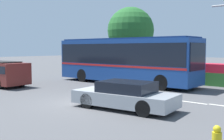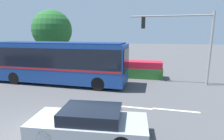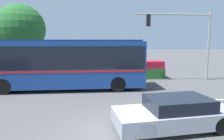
{
  "view_description": "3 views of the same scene",
  "coord_description": "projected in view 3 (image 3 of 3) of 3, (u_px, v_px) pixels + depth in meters",
  "views": [
    {
      "loc": [
        9.49,
        -9.4,
        2.63
      ],
      "look_at": [
        -1.76,
        4.18,
        1.24
      ],
      "focal_mm": 44.62,
      "sensor_mm": 36.0,
      "label": 1
    },
    {
      "loc": [
        4.65,
        -5.91,
        4.0
      ],
      "look_at": [
        2.08,
        5.14,
        1.69
      ],
      "focal_mm": 28.52,
      "sensor_mm": 36.0,
      "label": 2
    },
    {
      "loc": [
        -0.75,
        -6.83,
        3.27
      ],
      "look_at": [
        0.58,
        6.29,
        1.37
      ],
      "focal_mm": 32.33,
      "sensor_mm": 36.0,
      "label": 3
    }
  ],
  "objects": [
    {
      "name": "traffic_light_pole",
      "position": [
        189.0,
        33.0,
        16.4
      ],
      "size": [
        6.27,
        0.24,
        5.66
      ],
      "rotation": [
        0.0,
        0.0,
        3.14
      ],
      "color": "gray",
      "rests_on": "ground"
    },
    {
      "name": "ground_plane",
      "position": [
        114.0,
        132.0,
        7.27
      ],
      "size": [
        140.0,
        140.0,
        0.0
      ],
      "primitive_type": "plane",
      "color": "#4C4C4F"
    },
    {
      "name": "lane_stripe_near",
      "position": [
        172.0,
        102.0,
        10.91
      ],
      "size": [
        2.4,
        0.16,
        0.01
      ],
      "primitive_type": "cube",
      "color": "silver",
      "rests_on": "ground"
    },
    {
      "name": "city_bus",
      "position": [
        60.0,
        61.0,
        13.58
      ],
      "size": [
        11.3,
        2.75,
        3.35
      ],
      "rotation": [
        0.0,
        0.0,
        -0.01
      ],
      "color": "navy",
      "rests_on": "ground"
    },
    {
      "name": "flowering_hedge",
      "position": [
        129.0,
        70.0,
        17.74
      ],
      "size": [
        6.12,
        1.5,
        1.52
      ],
      "color": "#286028",
      "rests_on": "ground"
    },
    {
      "name": "street_tree_left",
      "position": [
        20.0,
        29.0,
        20.2
      ],
      "size": [
        4.89,
        4.89,
        6.94
      ],
      "color": "brown",
      "rests_on": "ground"
    },
    {
      "name": "lane_stripe_mid",
      "position": [
        213.0,
        100.0,
        11.27
      ],
      "size": [
        2.4,
        0.16,
        0.01
      ],
      "primitive_type": "cube",
      "color": "silver",
      "rests_on": "ground"
    },
    {
      "name": "sedan_foreground",
      "position": [
        176.0,
        114.0,
        7.52
      ],
      "size": [
        4.69,
        2.23,
        1.2
      ],
      "rotation": [
        0.0,
        0.0,
        3.24
      ],
      "color": "#9EA3A8",
      "rests_on": "ground"
    }
  ]
}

